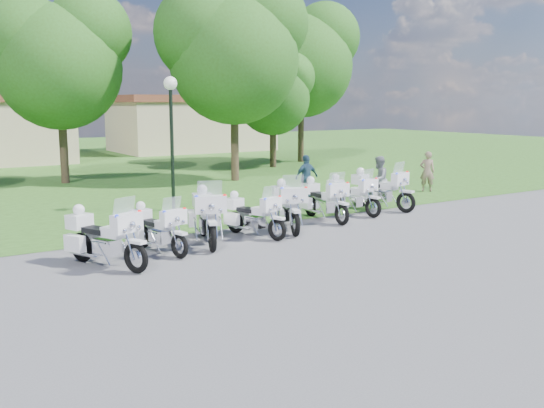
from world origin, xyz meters
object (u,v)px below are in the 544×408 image
motorcycle_1 (157,228)px  motorcycle_2 (206,215)px  motorcycle_5 (323,199)px  lamp_post (171,111)px  motorcycle_0 (103,236)px  motorcycle_3 (252,214)px  bystander_c (307,178)px  bystander_a (427,172)px  bystander_b (379,180)px  motorcycle_4 (287,205)px  motorcycle_6 (351,194)px  motorcycle_7 (379,189)px

motorcycle_1 → motorcycle_2: motorcycle_2 is taller
motorcycle_5 → lamp_post: lamp_post is taller
motorcycle_0 → motorcycle_2: size_ratio=0.91×
motorcycle_3 → bystander_c: bystander_c is taller
motorcycle_2 → lamp_post: 5.55m
motorcycle_0 → motorcycle_1: size_ratio=1.07×
bystander_a → bystander_b: bearing=57.4°
lamp_post → bystander_b: (6.91, -2.42, -2.47)m
motorcycle_4 → bystander_b: bearing=-138.0°
motorcycle_3 → motorcycle_6: (4.44, 1.19, 0.04)m
motorcycle_1 → motorcycle_7: motorcycle_7 is taller
motorcycle_4 → bystander_c: bystander_c is taller
motorcycle_1 → motorcycle_5: bearing=177.5°
motorcycle_4 → bystander_b: (5.34, 2.05, 0.15)m
motorcycle_7 → motorcycle_3: bearing=-2.7°
lamp_post → motorcycle_6: bearing=-37.3°
bystander_b → motorcycle_7: bearing=18.9°
bystander_a → bystander_b: 3.69m
bystander_a → motorcycle_3: bearing=59.5°
motorcycle_6 → bystander_c: 3.07m
motorcycle_0 → bystander_b: (11.00, 3.23, 0.16)m
motorcycle_5 → motorcycle_7: size_ratio=0.96×
motorcycle_0 → motorcycle_6: 9.02m
motorcycle_5 → bystander_a: bearing=-157.8°
motorcycle_6 → motorcycle_3: bearing=7.4°
motorcycle_7 → bystander_c: bearing=-87.6°
motorcycle_0 → motorcycle_4: bearing=167.3°
motorcycle_6 → motorcycle_2: bearing=4.1°
motorcycle_7 → lamp_post: (-6.02, 3.43, 2.62)m
motorcycle_4 → motorcycle_6: motorcycle_4 is taller
motorcycle_1 → lamp_post: 6.31m
motorcycle_0 → bystander_b: 11.47m
motorcycle_6 → bystander_a: (5.78, 2.17, 0.18)m
lamp_post → bystander_b: lamp_post is taller
motorcycle_1 → motorcycle_6: size_ratio=0.92×
motorcycle_6 → bystander_b: bearing=-160.4°
motorcycle_2 → bystander_c: (6.21, 4.25, 0.12)m
motorcycle_0 → motorcycle_6: bearing=168.9°
motorcycle_5 → motorcycle_1: bearing=13.4°
motorcycle_4 → motorcycle_6: bearing=-142.8°
motorcycle_2 → bystander_c: motorcycle_2 is taller
motorcycle_6 → lamp_post: (-4.68, 3.57, 2.67)m
bystander_a → bystander_c: (-5.38, 0.87, 0.02)m
motorcycle_0 → motorcycle_6: (8.77, 2.09, -0.04)m
bystander_c → motorcycle_7: bearing=107.4°
motorcycle_7 → motorcycle_1: bearing=-4.9°
motorcycle_1 → lamp_post: lamp_post is taller
motorcycle_4 → motorcycle_5: motorcycle_4 is taller
motorcycle_2 → bystander_b: motorcycle_2 is taller
motorcycle_4 → lamp_post: (-1.57, 4.47, 2.62)m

